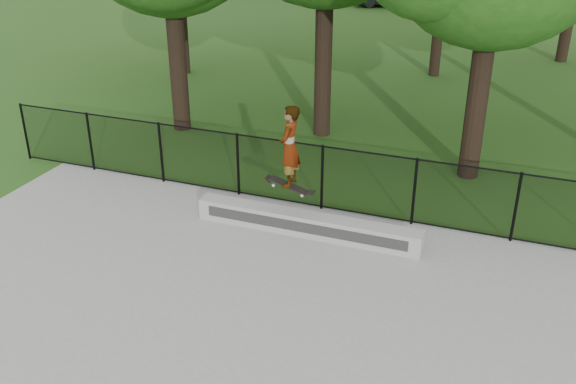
% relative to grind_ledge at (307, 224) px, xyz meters
% --- Properties ---
extents(grind_ledge, '(4.71, 0.40, 0.45)m').
position_rel_grind_ledge_xyz_m(grind_ledge, '(0.00, 0.00, 0.00)').
color(grind_ledge, '#A2A29D').
rests_on(grind_ledge, concrete_slab).
extents(skater_airborne, '(0.82, 0.61, 1.82)m').
position_rel_grind_ledge_xyz_m(skater_airborne, '(-0.31, -0.17, 1.69)').
color(skater_airborne, black).
rests_on(skater_airborne, ground).
extents(chainlink_fence, '(16.06, 0.06, 1.50)m').
position_rel_grind_ledge_xyz_m(chainlink_fence, '(-0.08, 1.20, 0.53)').
color(chainlink_fence, black).
rests_on(chainlink_fence, concrete_slab).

